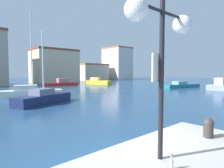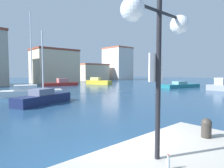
# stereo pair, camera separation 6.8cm
# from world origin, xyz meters

# --- Properties ---
(water) EXTENTS (160.00, 160.00, 0.00)m
(water) POSITION_xyz_m (15.00, 20.00, 0.00)
(water) COLOR navy
(water) RESTS_ON ground
(lamppost) EXTENTS (1.96, 0.41, 4.11)m
(lamppost) POSITION_xyz_m (-0.53, -1.76, 3.74)
(lamppost) COLOR black
(lamppost) RESTS_ON pier_quay
(bottle) EXTENTS (0.07, 0.07, 0.28)m
(bottle) POSITION_xyz_m (-0.76, -2.16, 1.21)
(bottle) COLOR silver
(bottle) RESTS_ON pier_quay
(mooring_bollard) EXTENTS (0.27, 0.27, 0.52)m
(mooring_bollard) POSITION_xyz_m (1.51, -1.90, 1.38)
(mooring_bollard) COLOR #38332D
(mooring_bollard) RESTS_ON pier_quay
(sailboat_white_far_right) EXTENTS (7.13, 4.04, 9.98)m
(sailboat_white_far_right) POSITION_xyz_m (4.18, 19.60, 0.55)
(sailboat_white_far_right) COLOR white
(sailboat_white_far_right) RESTS_ON water
(motorboat_yellow_far_left) EXTENTS (3.71, 6.33, 1.66)m
(motorboat_yellow_far_left) POSITION_xyz_m (23.53, 31.49, 0.61)
(motorboat_yellow_far_left) COLOR gold
(motorboat_yellow_far_left) RESTS_ON water
(motorboat_teal_behind_lamppost) EXTENTS (8.13, 4.11, 1.18)m
(motorboat_teal_behind_lamppost) POSITION_xyz_m (29.27, 13.99, 0.40)
(motorboat_teal_behind_lamppost) COLOR #1E707A
(motorboat_teal_behind_lamppost) RESTS_ON water
(sailboat_navy_mid_harbor) EXTENTS (5.87, 3.70, 6.52)m
(sailboat_navy_mid_harbor) POSITION_xyz_m (3.00, 12.91, 0.55)
(sailboat_navy_mid_harbor) COLOR #19234C
(sailboat_navy_mid_harbor) RESTS_ON water
(sailboat_grey_outer_mooring) EXTENTS (2.20, 5.36, 6.90)m
(sailboat_grey_outer_mooring) POSITION_xyz_m (28.10, 6.19, 0.69)
(sailboat_grey_outer_mooring) COLOR gray
(sailboat_grey_outer_mooring) RESTS_ON water
(motorboat_red_distant_east) EXTENTS (7.42, 2.95, 1.58)m
(motorboat_red_distant_east) POSITION_xyz_m (14.93, 33.21, 0.53)
(motorboat_red_distant_east) COLOR #B22823
(motorboat_red_distant_east) RESTS_ON water
(harbor_office) EXTENTS (11.49, 7.95, 9.05)m
(harbor_office) POSITION_xyz_m (19.37, 45.49, 4.53)
(harbor_office) COLOR beige
(harbor_office) RESTS_ON ground
(waterfront_apartments) EXTENTS (10.40, 9.04, 5.80)m
(waterfront_apartments) POSITION_xyz_m (35.82, 51.95, 2.91)
(waterfront_apartments) COLOR beige
(waterfront_apartments) RESTS_ON ground
(yacht_club) EXTENTS (7.77, 9.66, 12.14)m
(yacht_club) POSITION_xyz_m (46.43, 49.26, 6.08)
(yacht_club) COLOR beige
(yacht_club) RESTS_ON ground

